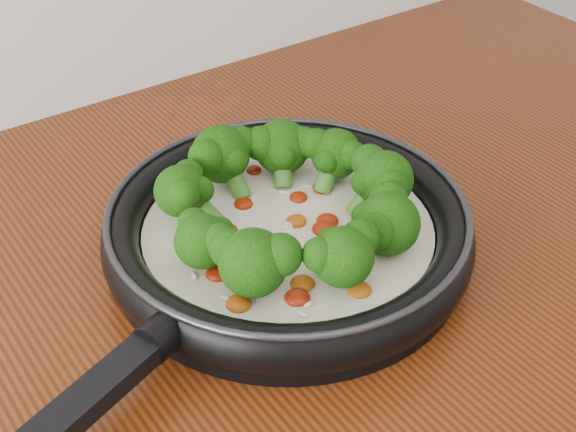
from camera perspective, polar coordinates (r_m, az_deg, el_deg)
skillet at (r=0.78m, az=-0.07°, el=-0.79°), size 0.58×0.45×0.10m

